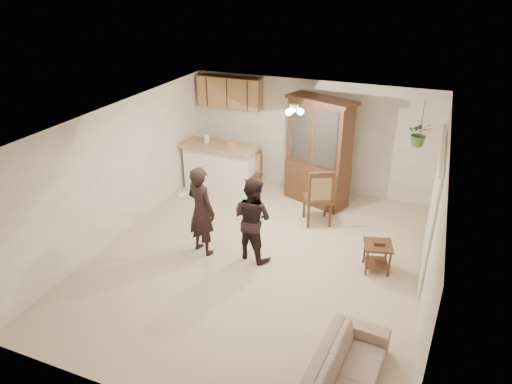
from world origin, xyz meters
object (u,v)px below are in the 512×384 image
at_px(adult, 201,207).
at_px(side_table, 377,256).
at_px(chair_hutch_left, 304,181).
at_px(chair_hutch_right, 317,207).
at_px(child, 252,223).
at_px(sofa, 345,369).
at_px(chair_bar, 249,183).
at_px(china_hutch, 319,153).

xyz_separation_m(adult, side_table, (2.99, 0.57, -0.64)).
xyz_separation_m(chair_hutch_left, chair_hutch_right, (0.63, -1.25, 0.06)).
bearing_deg(chair_hutch_right, adult, 20.32).
bearing_deg(chair_hutch_left, child, -40.47).
bearing_deg(sofa, side_table, 5.31).
xyz_separation_m(sofa, chair_bar, (-3.11, 4.56, -0.07)).
relative_size(side_table, chair_hutch_right, 0.47).
distance_m(adult, chair_hutch_left, 3.26).
xyz_separation_m(china_hutch, side_table, (1.62, -2.12, -0.88)).
bearing_deg(side_table, chair_bar, 148.95).
distance_m(adult, child, 0.94).
height_order(child, china_hutch, china_hutch).
height_order(child, chair_bar, child).
distance_m(adult, china_hutch, 3.03).
bearing_deg(chair_bar, side_table, -22.10).
relative_size(child, chair_hutch_right, 1.13).
distance_m(chair_bar, chair_hutch_right, 1.86).
bearing_deg(child, adult, 26.64).
bearing_deg(side_table, chair_hutch_right, 138.21).
distance_m(side_table, chair_hutch_left, 3.17).
relative_size(child, side_table, 2.41).
xyz_separation_m(side_table, chair_bar, (-3.10, 1.87, 0.03)).
height_order(adult, chair_bar, adult).
xyz_separation_m(adult, child, (0.89, 0.17, -0.22)).
height_order(sofa, adult, adult).
distance_m(sofa, chair_bar, 5.52).
bearing_deg(sofa, china_hutch, 23.74).
bearing_deg(china_hutch, side_table, -32.01).
distance_m(adult, chair_bar, 2.52).
bearing_deg(adult, china_hutch, -96.83).
bearing_deg(chair_hutch_left, sofa, -17.07).
bearing_deg(side_table, china_hutch, 127.34).
relative_size(china_hutch, chair_bar, 2.20).
height_order(sofa, chair_hutch_right, chair_hutch_right).
bearing_deg(chair_bar, sofa, -46.72).
xyz_separation_m(sofa, chair_hutch_left, (-2.00, 5.16, -0.09)).
xyz_separation_m(child, side_table, (2.10, 0.40, -0.41)).
distance_m(child, side_table, 2.17).
relative_size(china_hutch, side_table, 4.12).
bearing_deg(chair_hutch_right, china_hutch, -101.44).
bearing_deg(chair_hutch_left, side_table, 0.59).
bearing_deg(child, sofa, 148.23).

